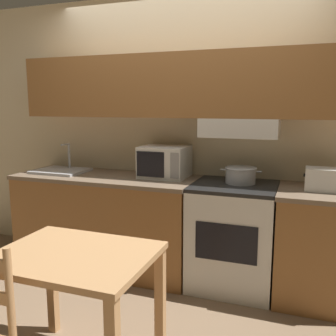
{
  "coord_description": "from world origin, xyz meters",
  "views": [
    {
      "loc": [
        1.06,
        -3.37,
        1.54
      ],
      "look_at": [
        0.05,
        -0.58,
        1.04
      ],
      "focal_mm": 40.0,
      "sensor_mm": 36.0,
      "label": 1
    }
  ],
  "objects": [
    {
      "name": "ground_plane",
      "position": [
        0.0,
        0.0,
        0.0
      ],
      "size": [
        16.0,
        16.0,
        0.0
      ],
      "primitive_type": "plane",
      "color": "#7F664C"
    },
    {
      "name": "wall_back",
      "position": [
        0.02,
        -0.06,
        1.46
      ],
      "size": [
        5.42,
        0.38,
        2.55
      ],
      "color": "beige",
      "rests_on": "ground_plane"
    },
    {
      "name": "lower_counter_main",
      "position": [
        -0.66,
        -0.33,
        0.45
      ],
      "size": [
        1.72,
        0.67,
        0.89
      ],
      "color": "#936033",
      "rests_on": "ground_plane"
    },
    {
      "name": "lower_counter_right_stub",
      "position": [
        1.21,
        -0.33,
        0.45
      ],
      "size": [
        0.62,
        0.67,
        0.89
      ],
      "color": "#936033",
      "rests_on": "ground_plane"
    },
    {
      "name": "stove_range",
      "position": [
        0.55,
        -0.32,
        0.44
      ],
      "size": [
        0.69,
        0.65,
        0.89
      ],
      "color": "silver",
      "rests_on": "ground_plane"
    },
    {
      "name": "cooking_pot",
      "position": [
        0.58,
        -0.26,
        0.96
      ],
      "size": [
        0.34,
        0.26,
        0.14
      ],
      "color": "#B7BABF",
      "rests_on": "stove_range"
    },
    {
      "name": "microwave",
      "position": [
        -0.11,
        -0.22,
        1.03
      ],
      "size": [
        0.41,
        0.37,
        0.28
      ],
      "color": "silver",
      "rests_on": "lower_counter_main"
    },
    {
      "name": "toaster",
      "position": [
        1.25,
        -0.33,
        0.98
      ],
      "size": [
        0.32,
        0.19,
        0.18
      ],
      "color": "silver",
      "rests_on": "lower_counter_right_stub"
    },
    {
      "name": "sink_basin",
      "position": [
        -1.16,
        -0.33,
        0.91
      ],
      "size": [
        0.48,
        0.4,
        0.27
      ],
      "color": "#B7BABF",
      "rests_on": "lower_counter_main"
    },
    {
      "name": "dining_table",
      "position": [
        -0.09,
        -1.71,
        0.61
      ],
      "size": [
        0.86,
        0.67,
        0.74
      ],
      "color": "tan",
      "rests_on": "ground_plane"
    }
  ]
}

